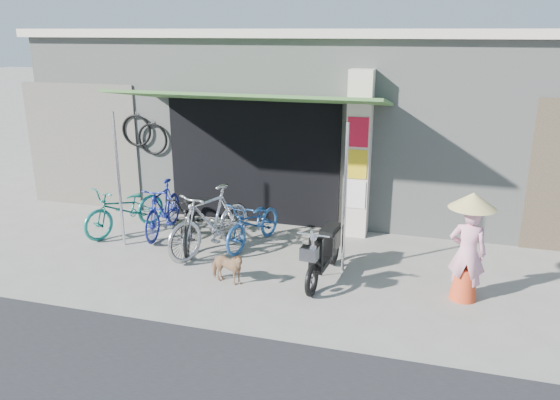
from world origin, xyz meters
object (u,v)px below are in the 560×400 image
(bike_blue, at_px, (163,209))
(moped, at_px, (324,252))
(bike_navy, at_px, (254,223))
(nun, at_px, (468,247))
(bike_black, at_px, (190,217))
(street_dog, at_px, (227,267))
(bike_teal, at_px, (125,209))
(bike_silver, at_px, (210,221))

(bike_blue, distance_m, moped, 3.41)
(bike_navy, xyz_separation_m, nun, (3.48, -1.07, 0.37))
(bike_black, bearing_deg, street_dog, -68.43)
(street_dog, height_order, nun, nun)
(street_dog, height_order, moped, moped)
(bike_navy, distance_m, moped, 1.74)
(street_dog, bearing_deg, moped, -55.20)
(bike_teal, bearing_deg, nun, 13.14)
(bike_navy, relative_size, moped, 0.97)
(bike_silver, distance_m, bike_navy, 0.79)
(street_dog, bearing_deg, bike_navy, 14.58)
(bike_teal, height_order, bike_silver, bike_silver)
(nun, bearing_deg, bike_silver, -4.98)
(bike_black, bearing_deg, moped, -36.55)
(bike_silver, height_order, nun, nun)
(bike_silver, relative_size, moped, 1.15)
(bike_silver, xyz_separation_m, bike_navy, (0.61, 0.49, -0.15))
(bike_blue, distance_m, bike_black, 0.76)
(bike_teal, xyz_separation_m, bike_silver, (1.91, -0.46, 0.11))
(moped, bearing_deg, bike_black, 169.14)
(moped, bearing_deg, bike_blue, 167.01)
(bike_teal, height_order, street_dog, bike_teal)
(moped, bearing_deg, bike_navy, 151.50)
(bike_blue, bearing_deg, bike_teal, -176.20)
(bike_silver, bearing_deg, nun, 14.10)
(bike_navy, bearing_deg, moped, -18.73)
(moped, bearing_deg, street_dog, -151.56)
(bike_black, bearing_deg, bike_navy, -8.88)
(street_dog, bearing_deg, nun, -70.90)
(bike_teal, xyz_separation_m, street_dog, (2.61, -1.52, -0.20))
(bike_blue, xyz_separation_m, bike_navy, (1.80, -0.09, -0.07))
(bike_blue, height_order, street_dog, bike_blue)
(street_dog, bearing_deg, bike_black, 53.63)
(nun, bearing_deg, bike_black, -7.19)
(nun, bearing_deg, bike_teal, -6.76)
(bike_navy, bearing_deg, bike_silver, -126.48)
(bike_navy, bearing_deg, bike_teal, -164.85)
(bike_black, distance_m, nun, 4.67)
(bike_navy, height_order, street_dog, bike_navy)
(bike_blue, bearing_deg, bike_black, -30.61)
(bike_teal, xyz_separation_m, bike_blue, (0.71, 0.12, 0.03))
(bike_teal, xyz_separation_m, bike_navy, (2.51, 0.03, -0.04))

